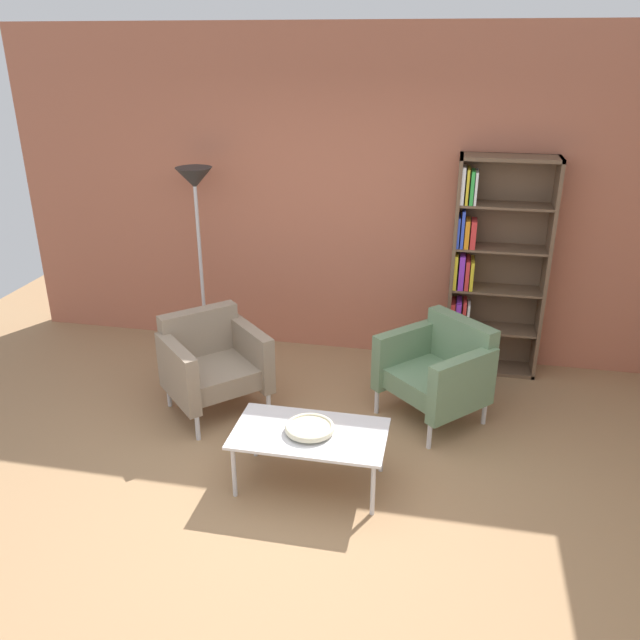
{
  "coord_description": "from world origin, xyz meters",
  "views": [
    {
      "loc": [
        0.88,
        -3.24,
        2.74
      ],
      "look_at": [
        0.03,
        0.84,
        0.95
      ],
      "focal_mm": 36.56,
      "sensor_mm": 36.0,
      "label": 1
    }
  ],
  "objects_px": {
    "coffee_table_low": "(310,436)",
    "floor_lamp_torchiere": "(196,201)",
    "bookshelf_tall": "(489,270)",
    "armchair_by_bookshelf": "(212,362)",
    "decorative_bowl": "(310,428)",
    "armchair_corner_red": "(439,369)"
  },
  "relations": [
    {
      "from": "coffee_table_low",
      "to": "decorative_bowl",
      "type": "distance_m",
      "value": 0.07
    },
    {
      "from": "decorative_bowl",
      "to": "armchair_corner_red",
      "type": "bearing_deg",
      "value": 52.82
    },
    {
      "from": "floor_lamp_torchiere",
      "to": "coffee_table_low",
      "type": "bearing_deg",
      "value": -51.96
    },
    {
      "from": "coffee_table_low",
      "to": "floor_lamp_torchiere",
      "type": "relative_size",
      "value": 0.57
    },
    {
      "from": "armchair_corner_red",
      "to": "floor_lamp_torchiere",
      "type": "height_order",
      "value": "floor_lamp_torchiere"
    },
    {
      "from": "armchair_by_bookshelf",
      "to": "armchair_corner_red",
      "type": "xyz_separation_m",
      "value": [
        1.75,
        0.24,
        0.0
      ]
    },
    {
      "from": "armchair_corner_red",
      "to": "floor_lamp_torchiere",
      "type": "bearing_deg",
      "value": -155.85
    },
    {
      "from": "coffee_table_low",
      "to": "armchair_by_bookshelf",
      "type": "xyz_separation_m",
      "value": [
        -0.97,
        0.8,
        0.05
      ]
    },
    {
      "from": "decorative_bowl",
      "to": "armchair_corner_red",
      "type": "distance_m",
      "value": 1.3
    },
    {
      "from": "armchair_corner_red",
      "to": "decorative_bowl",
      "type": "bearing_deg",
      "value": -83.74
    },
    {
      "from": "bookshelf_tall",
      "to": "coffee_table_low",
      "type": "bearing_deg",
      "value": -119.96
    },
    {
      "from": "bookshelf_tall",
      "to": "armchair_by_bookshelf",
      "type": "relative_size",
      "value": 2.0
    },
    {
      "from": "decorative_bowl",
      "to": "bookshelf_tall",
      "type": "bearing_deg",
      "value": 60.04
    },
    {
      "from": "coffee_table_low",
      "to": "armchair_corner_red",
      "type": "xyz_separation_m",
      "value": [
        0.79,
        1.04,
        0.05
      ]
    },
    {
      "from": "coffee_table_low",
      "to": "armchair_corner_red",
      "type": "height_order",
      "value": "armchair_corner_red"
    },
    {
      "from": "bookshelf_tall",
      "to": "armchair_corner_red",
      "type": "relative_size",
      "value": 2.0
    },
    {
      "from": "decorative_bowl",
      "to": "floor_lamp_torchiere",
      "type": "height_order",
      "value": "floor_lamp_torchiere"
    },
    {
      "from": "coffee_table_low",
      "to": "armchair_by_bookshelf",
      "type": "height_order",
      "value": "armchair_by_bookshelf"
    },
    {
      "from": "bookshelf_tall",
      "to": "armchair_corner_red",
      "type": "xyz_separation_m",
      "value": [
        -0.35,
        -0.94,
        -0.52
      ]
    },
    {
      "from": "armchair_by_bookshelf",
      "to": "floor_lamp_torchiere",
      "type": "xyz_separation_m",
      "value": [
        -0.45,
        1.01,
        1.03
      ]
    },
    {
      "from": "coffee_table_low",
      "to": "floor_lamp_torchiere",
      "type": "distance_m",
      "value": 2.54
    },
    {
      "from": "decorative_bowl",
      "to": "armchair_corner_red",
      "type": "relative_size",
      "value": 0.34
    }
  ]
}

